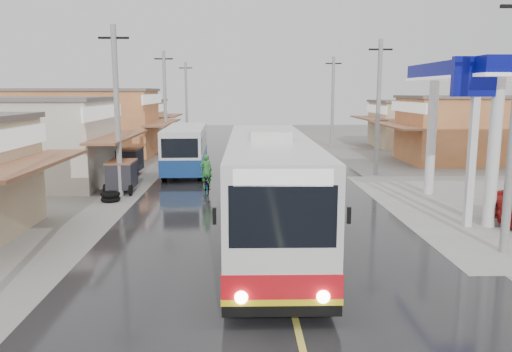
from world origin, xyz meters
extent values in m
plane|color=slate|center=(0.00, 0.00, 0.00)|extent=(120.00, 120.00, 0.00)
cube|color=black|center=(0.00, 15.00, 0.01)|extent=(12.00, 90.00, 0.02)
cube|color=#D8CC4C|center=(0.00, 15.00, 0.02)|extent=(0.15, 90.00, 0.01)
cylinder|color=white|center=(8.00, 9.00, 2.75)|extent=(0.44, 0.44, 5.50)
cylinder|color=white|center=(8.00, 3.00, 2.75)|extent=(0.44, 0.44, 5.50)
cube|color=white|center=(7.20, 3.00, 3.00)|extent=(0.25, 0.25, 6.00)
cube|color=#090D81|center=(7.20, 3.00, 5.50)|extent=(1.80, 0.30, 1.40)
cube|color=silver|center=(-0.29, 1.07, 2.05)|extent=(2.62, 12.06, 2.96)
cube|color=black|center=(-0.29, 1.07, 0.47)|extent=(2.64, 12.09, 0.30)
cube|color=red|center=(-0.29, 1.07, 0.97)|extent=(2.66, 12.11, 0.55)
cube|color=yellow|center=(-0.29, 1.07, 0.64)|extent=(2.67, 12.12, 0.14)
cube|color=black|center=(-0.28, 1.57, 2.38)|extent=(2.63, 9.56, 1.00)
cube|color=black|center=(-0.34, -4.90, 2.48)|extent=(2.21, 0.14, 1.30)
cube|color=black|center=(-0.23, 7.04, 2.48)|extent=(2.21, 0.14, 1.10)
cube|color=white|center=(-0.34, -4.90, 3.28)|extent=(2.01, 0.14, 0.35)
cube|color=silver|center=(-0.29, 1.07, 3.68)|extent=(1.23, 3.02, 0.30)
cylinder|color=black|center=(-1.43, -3.14, 0.57)|extent=(0.36, 1.11, 1.10)
cylinder|color=black|center=(0.78, -3.16, 0.57)|extent=(0.36, 1.11, 1.10)
cylinder|color=black|center=(-1.36, 4.89, 0.57)|extent=(0.36, 1.11, 1.10)
cylinder|color=black|center=(0.85, 4.87, 0.57)|extent=(0.36, 1.11, 1.10)
sphere|color=#FFF2CC|center=(-1.19, -4.96, 0.77)|extent=(0.28, 0.28, 0.28)
sphere|color=#FFF2CC|center=(0.51, -4.98, 0.77)|extent=(0.28, 0.28, 0.28)
cube|color=black|center=(-1.74, -4.64, 2.43)|extent=(0.08, 0.08, 0.35)
cube|color=black|center=(1.07, -4.67, 2.43)|extent=(0.08, 0.08, 0.35)
cube|color=silver|center=(-4.60, 15.99, 1.67)|extent=(2.54, 8.54, 2.35)
cube|color=navy|center=(-4.60, 15.99, 0.87)|extent=(2.58, 8.58, 0.94)
cube|color=black|center=(-4.60, 15.99, 2.00)|extent=(2.53, 7.13, 0.85)
cube|color=black|center=(-4.46, 11.81, 2.00)|extent=(1.96, 0.18, 1.04)
cylinder|color=black|center=(-5.51, 12.95, 0.49)|extent=(0.31, 0.95, 0.94)
cylinder|color=black|center=(-3.49, 13.02, 0.49)|extent=(0.31, 0.95, 0.94)
cylinder|color=black|center=(-5.71, 18.97, 0.49)|extent=(0.31, 0.95, 0.94)
cylinder|color=black|center=(-3.69, 19.03, 0.49)|extent=(0.31, 0.95, 0.94)
imported|color=black|center=(-2.90, 9.50, 0.48)|extent=(0.94, 1.91, 0.96)
imported|color=#27772F|center=(-2.90, 9.29, 1.17)|extent=(0.64, 0.48, 1.60)
cube|color=#26262D|center=(-7.11, 9.83, 0.90)|extent=(1.27, 1.91, 1.23)
cube|color=brown|center=(-7.11, 9.83, 1.56)|extent=(1.32, 1.96, 0.09)
cylinder|color=black|center=(-7.76, 9.16, 0.28)|extent=(0.18, 0.57, 0.57)
cylinder|color=black|center=(-7.79, 10.48, 0.28)|extent=(0.18, 0.57, 0.57)
cylinder|color=black|center=(-6.53, 9.00, 0.28)|extent=(0.13, 0.57, 0.57)
cube|color=#26262D|center=(-7.88, 15.13, 0.91)|extent=(1.32, 1.97, 1.25)
cube|color=brown|center=(-7.88, 15.13, 1.59)|extent=(1.37, 2.02, 0.10)
cylinder|color=black|center=(-8.58, 14.48, 0.29)|extent=(0.19, 0.58, 0.58)
cylinder|color=black|center=(-8.53, 15.82, 0.29)|extent=(0.19, 0.58, 0.58)
cylinder|color=black|center=(-7.33, 14.24, 0.29)|extent=(0.14, 0.58, 0.58)
torus|color=black|center=(-7.18, 7.79, 0.11)|extent=(0.88, 0.88, 0.23)
torus|color=black|center=(-7.18, 7.79, 0.34)|extent=(0.88, 0.88, 0.23)
camera|label=1|loc=(-1.17, -14.73, 4.99)|focal=35.00mm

